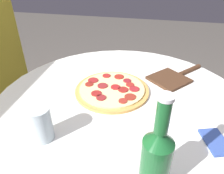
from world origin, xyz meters
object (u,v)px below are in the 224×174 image
at_px(pizza, 112,90).
at_px(drinking_glass, 41,124).
at_px(beer_bottle, 156,157).
at_px(pizza_paddle, 174,77).

relative_size(pizza, drinking_glass, 2.68).
xyz_separation_m(beer_bottle, drinking_glass, (0.09, 0.32, -0.04)).
bearing_deg(drinking_glass, pizza_paddle, -41.95).
xyz_separation_m(pizza, pizza_paddle, (0.15, -0.24, -0.00)).
height_order(pizza, beer_bottle, beer_bottle).
xyz_separation_m(pizza, beer_bottle, (-0.38, -0.17, 0.09)).
distance_m(pizza_paddle, drinking_glass, 0.59).
bearing_deg(pizza, beer_bottle, -155.14).
bearing_deg(pizza, drinking_glass, 152.16).
bearing_deg(pizza_paddle, drinking_glass, -179.50).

